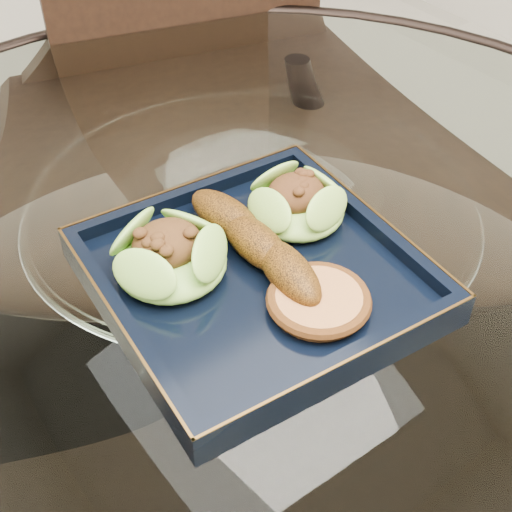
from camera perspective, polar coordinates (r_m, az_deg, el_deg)
dining_table at (r=0.82m, az=-0.29°, el=-7.45°), size 1.13×1.13×0.77m
dining_chair at (r=1.14m, az=-2.99°, el=7.31°), size 0.55×0.55×1.03m
navy_plate at (r=0.65m, az=-0.00°, el=-1.96°), size 0.29×0.29×0.02m
lettuce_wrap_left at (r=0.63m, az=-6.88°, el=-0.14°), size 0.11×0.11×0.04m
lettuce_wrap_right at (r=0.69m, az=3.32°, el=4.07°), size 0.12×0.12×0.03m
roasted_plantain at (r=0.65m, az=-0.01°, el=1.10°), size 0.04×0.18×0.03m
crumb_patty at (r=0.61m, az=5.03°, el=-3.67°), size 0.09×0.09×0.01m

